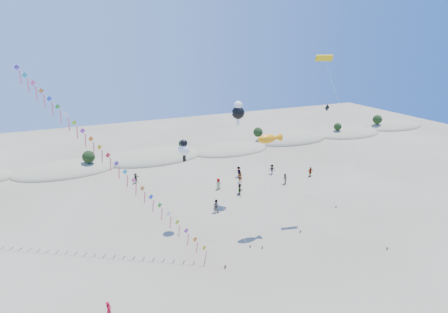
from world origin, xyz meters
TOP-DOWN VIEW (x-y plane):
  - ground at (0.00, 0.00)m, footprint 160.00×160.00m
  - dune_ridge at (1.06, 45.14)m, footprint 145.30×11.49m
  - kite_train at (-11.55, 15.95)m, footprint 17.80×17.60m
  - fish_kite at (5.97, 12.33)m, footprint 4.43×4.68m
  - cartoon_kite_low at (-2.77, 17.29)m, footprint 5.47×9.02m
  - cartoon_kite_high at (6.49, 21.57)m, footprint 3.65×13.04m
  - parafoil_kite at (14.36, 13.84)m, footprint 2.57×12.27m
  - dark_kite at (19.53, 18.10)m, footprint 3.07×6.84m
  - flyer_foreground at (-14.11, 4.09)m, footprint 0.65×0.72m
  - beachgoers at (8.66, 26.22)m, footprint 28.74×16.41m

SIDE VIEW (x-z plane):
  - ground at x=0.00m, z-range 0.00..0.00m
  - dune_ridge at x=1.06m, z-range -2.67..2.90m
  - flyer_foreground at x=-14.11m, z-range 0.00..1.64m
  - beachgoers at x=8.66m, z-range -0.05..1.80m
  - dark_kite at x=19.53m, z-range 2.86..16.14m
  - cartoon_kite_low at x=-2.77m, z-range 4.43..15.54m
  - kite_train at x=-11.55m, z-range 0.42..20.54m
  - fish_kite at x=5.97m, z-range 5.46..17.49m
  - cartoon_kite_high at x=6.49m, z-range 5.78..20.19m
  - parafoil_kite at x=14.36m, z-range 9.45..30.07m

